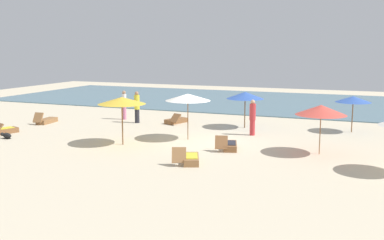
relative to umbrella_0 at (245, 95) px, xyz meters
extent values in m
plane|color=beige|center=(-0.80, -4.44, -1.90)|extent=(60.00, 60.00, 0.00)
cube|color=slate|center=(-0.80, 12.56, -1.87)|extent=(48.00, 16.00, 0.06)
cylinder|color=brown|center=(0.00, 0.00, -0.88)|extent=(0.06, 0.06, 2.06)
cone|color=#3359B2|center=(0.00, 0.00, 0.00)|extent=(2.15, 2.15, 0.40)
cylinder|color=brown|center=(-1.79, -4.31, -0.76)|extent=(0.05, 0.05, 2.29)
cone|color=silver|center=(-1.79, -4.31, 0.26)|extent=(2.29, 2.29, 0.34)
cylinder|color=olive|center=(4.82, -5.09, -0.83)|extent=(0.04, 0.04, 2.14)
cone|color=#D84C3F|center=(4.82, -5.09, 0.07)|extent=(2.21, 2.21, 0.44)
cylinder|color=brown|center=(5.85, 0.92, -0.93)|extent=(0.06, 0.06, 1.96)
cone|color=#3359B2|center=(5.85, 0.92, -0.07)|extent=(1.93, 1.93, 0.34)
cylinder|color=brown|center=(-4.25, -6.61, -0.77)|extent=(0.06, 0.06, 2.27)
cone|color=gold|center=(-4.25, -6.61, 0.24)|extent=(2.29, 2.29, 0.34)
cube|color=brown|center=(0.86, -5.61, -1.76)|extent=(1.02, 1.61, 0.28)
cube|color=brown|center=(0.66, -6.28, -1.47)|extent=(0.67, 0.57, 0.58)
cube|color=#26262D|center=(0.86, -5.61, -1.61)|extent=(0.80, 1.15, 0.03)
cube|color=brown|center=(-11.73, -6.61, -1.76)|extent=(1.09, 1.62, 0.28)
cube|color=yellow|center=(-11.73, -6.61, -1.61)|extent=(0.85, 1.16, 0.03)
cube|color=olive|center=(-11.79, -2.97, -1.76)|extent=(0.75, 1.55, 0.28)
cube|color=olive|center=(-11.86, -3.66, -1.47)|extent=(0.61, 0.44, 0.60)
cube|color=brown|center=(-4.38, 0.03, -1.76)|extent=(1.09, 1.62, 0.28)
cube|color=brown|center=(-4.14, -0.63, -1.49)|extent=(0.71, 0.67, 0.52)
cube|color=olive|center=(0.13, -8.60, -1.76)|extent=(1.12, 1.62, 0.28)
cube|color=olive|center=(-0.13, -9.24, -1.46)|extent=(0.67, 0.56, 0.60)
cube|color=yellow|center=(0.13, -8.60, -1.61)|extent=(0.87, 1.17, 0.03)
cylinder|color=#26262D|center=(-6.66, -0.78, -1.48)|extent=(0.37, 0.37, 0.85)
cylinder|color=yellow|center=(-6.66, -0.78, -0.62)|extent=(0.44, 0.44, 0.88)
sphere|color=#A37556|center=(-6.66, -0.78, -0.07)|extent=(0.24, 0.24, 0.24)
cylinder|color=#D17299|center=(-8.07, 0.09, -1.50)|extent=(0.34, 0.34, 0.81)
cylinder|color=white|center=(-8.07, 0.09, -0.67)|extent=(0.40, 0.40, 0.84)
sphere|color=#A37556|center=(-8.07, 0.09, -0.15)|extent=(0.23, 0.23, 0.23)
cylinder|color=#BF3338|center=(0.97, -1.98, -1.49)|extent=(0.38, 0.38, 0.83)
cylinder|color=#BF3338|center=(0.97, -1.98, -0.64)|extent=(0.45, 0.45, 0.86)
sphere|color=tan|center=(0.97, -1.98, -0.11)|extent=(0.23, 0.23, 0.23)
cube|color=black|center=(-10.51, -7.62, -1.88)|extent=(0.39, 0.25, 0.04)
ellipsoid|color=black|center=(-10.51, -7.62, -1.74)|extent=(0.65, 0.38, 0.27)
sphere|color=black|center=(-10.78, -7.67, -1.68)|extent=(0.19, 0.19, 0.19)
camera|label=1|loc=(6.98, -25.49, 2.85)|focal=42.86mm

